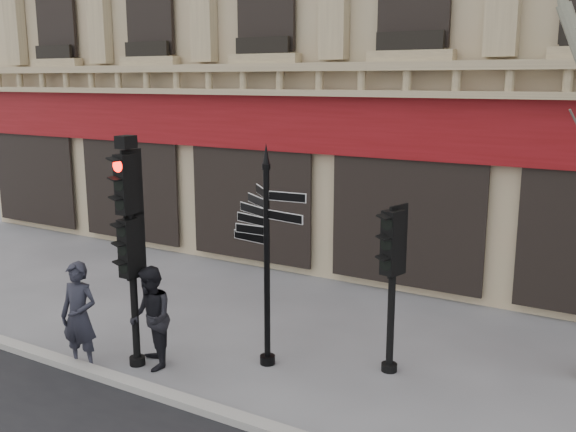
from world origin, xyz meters
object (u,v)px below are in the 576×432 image
at_px(traffic_signal_secondary, 393,260).
at_px(fingerpost, 267,219).
at_px(pedestrian_b, 151,318).
at_px(pedestrian_a, 79,316).
at_px(traffic_signal_main, 130,224).

bearing_deg(traffic_signal_secondary, fingerpost, -143.72).
xyz_separation_m(traffic_signal_secondary, pedestrian_b, (-3.37, -1.83, -1.01)).
bearing_deg(fingerpost, traffic_signal_secondary, 42.19).
height_order(fingerpost, pedestrian_a, fingerpost).
bearing_deg(traffic_signal_main, pedestrian_a, -139.49).
xyz_separation_m(fingerpost, pedestrian_a, (-2.48, -1.68, -1.55)).
bearing_deg(fingerpost, pedestrian_a, -126.70).
relative_size(fingerpost, traffic_signal_secondary, 1.37).
height_order(traffic_signal_main, pedestrian_a, traffic_signal_main).
bearing_deg(pedestrian_b, pedestrian_a, -105.72).
height_order(fingerpost, traffic_signal_main, traffic_signal_main).
height_order(traffic_signal_secondary, pedestrian_b, traffic_signal_secondary).
relative_size(traffic_signal_secondary, pedestrian_b, 1.57).
distance_m(traffic_signal_main, pedestrian_a, 1.71).
distance_m(fingerpost, pedestrian_a, 3.38).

